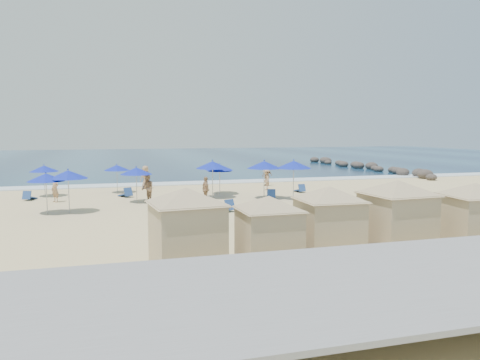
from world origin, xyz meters
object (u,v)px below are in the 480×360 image
rock_jetty (363,166)px  beachgoer_0 (55,189)px  cabana_1 (269,221)px  umbrella_7 (220,168)px  beachgoer_4 (146,177)px  umbrella_5 (220,167)px  beachgoer_1 (147,188)px  umbrella_0 (46,177)px  beachgoer_5 (267,176)px  umbrella_4 (136,171)px  cabana_3 (397,206)px  beachgoer_3 (266,179)px  cabana_2 (329,212)px  umbrella_2 (68,174)px  umbrella_9 (294,165)px  umbrella_3 (117,168)px  trash_bin (250,217)px  beachgoer_2 (206,190)px  umbrella_1 (44,169)px  cabana_0 (187,218)px  umbrella_6 (212,165)px  cabana_4 (474,207)px  umbrella_8 (264,165)px

rock_jetty → beachgoer_0: beachgoer_0 is taller
cabana_1 → umbrella_7: size_ratio=1.96×
beachgoer_4 → umbrella_5: bearing=104.2°
beachgoer_1 → rock_jetty: bearing=105.4°
umbrella_0 → beachgoer_5: bearing=29.5°
umbrella_4 → umbrella_5: 6.30m
cabana_3 → umbrella_5: (-2.69, 17.16, 0.26)m
beachgoer_3 → beachgoer_5: bearing=170.0°
cabana_2 → umbrella_5: (0.06, 17.03, 0.35)m
umbrella_4 → beachgoer_0: 5.33m
umbrella_2 → umbrella_9: umbrella_9 is taller
beachgoer_0 → umbrella_3: bearing=93.3°
trash_bin → umbrella_2: bearing=151.8°
beachgoer_2 → beachgoer_3: 7.59m
umbrella_1 → umbrella_2: (2.07, -7.30, 0.19)m
umbrella_3 → umbrella_1: bearing=-172.6°
trash_bin → umbrella_0: 11.64m
cabana_0 → cabana_1: 2.76m
cabana_3 → beachgoer_4: cabana_3 is taller
umbrella_0 → beachgoer_2: bearing=9.4°
umbrella_1 → beachgoer_4: 7.62m
umbrella_2 → beachgoer_2: umbrella_2 is taller
rock_jetty → beachgoer_1: (-26.90, -19.09, 0.53)m
trash_bin → cabana_2: 6.12m
umbrella_1 → umbrella_2: bearing=-74.1°
umbrella_0 → umbrella_9: (15.07, 1.28, 0.31)m
rock_jetty → umbrella_2: 38.30m
umbrella_0 → beachgoer_4: bearing=58.3°
rock_jetty → beachgoer_2: beachgoer_2 is taller
umbrella_6 → beachgoer_0: bearing=174.6°
cabana_3 → umbrella_3: (-9.68, 20.20, 0.15)m
umbrella_6 → beachgoer_3: (4.91, 3.05, -1.41)m
cabana_0 → umbrella_3: size_ratio=2.21×
umbrella_4 → beachgoer_3: size_ratio=1.39×
beachgoer_0 → beachgoer_5: beachgoer_0 is taller
umbrella_6 → beachgoer_5: bearing=43.8°
cabana_4 → beachgoer_0: 23.88m
umbrella_8 → beachgoer_3: bearing=68.8°
beachgoer_1 → beachgoer_5: bearing=101.4°
cabana_3 → umbrella_1: size_ratio=2.11×
umbrella_5 → cabana_4: bearing=-71.9°
umbrella_3 → beachgoer_3: bearing=-7.9°
rock_jetty → cabana_2: 40.31m
cabana_2 → umbrella_1: size_ratio=1.99×
umbrella_7 → beachgoer_0: bearing=-174.1°
umbrella_2 → umbrella_4: 4.75m
cabana_1 → beachgoer_3: cabana_1 is taller
umbrella_2 → umbrella_9: bearing=5.1°
umbrella_9 → beachgoer_1: umbrella_9 is taller
rock_jetty → beachgoer_5: bearing=-142.3°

